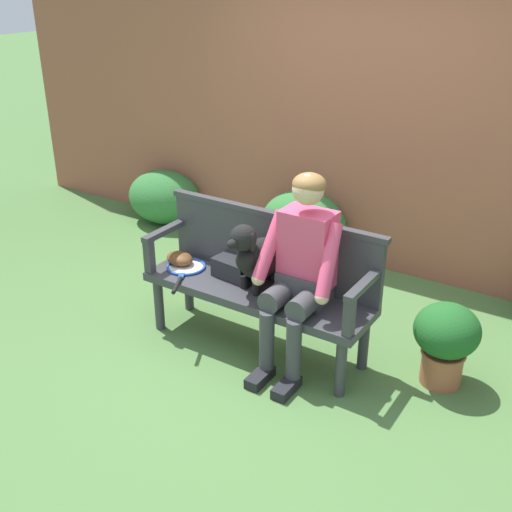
{
  "coord_description": "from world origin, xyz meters",
  "views": [
    {
      "loc": [
        2.04,
        -3.17,
        2.49
      ],
      "look_at": [
        0.0,
        0.0,
        0.72
      ],
      "focal_mm": 43.82,
      "sensor_mm": 36.0,
      "label": 1
    }
  ],
  "objects_px": {
    "garden_bench": "(256,297)",
    "baseball_glove": "(180,258)",
    "sports_bag": "(235,267)",
    "person_seated": "(301,266)",
    "tennis_racket": "(186,268)",
    "dog_on_bench": "(257,255)",
    "potted_plant": "(446,338)"
  },
  "relations": [
    {
      "from": "tennis_racket",
      "to": "sports_bag",
      "type": "bearing_deg",
      "value": 15.33
    },
    {
      "from": "garden_bench",
      "to": "potted_plant",
      "type": "bearing_deg",
      "value": 13.77
    },
    {
      "from": "sports_bag",
      "to": "baseball_glove",
      "type": "bearing_deg",
      "value": -173.37
    },
    {
      "from": "potted_plant",
      "to": "tennis_racket",
      "type": "bearing_deg",
      "value": -169.96
    },
    {
      "from": "baseball_glove",
      "to": "sports_bag",
      "type": "height_order",
      "value": "sports_bag"
    },
    {
      "from": "person_seated",
      "to": "baseball_glove",
      "type": "height_order",
      "value": "person_seated"
    },
    {
      "from": "baseball_glove",
      "to": "potted_plant",
      "type": "relative_size",
      "value": 0.39
    },
    {
      "from": "dog_on_bench",
      "to": "tennis_racket",
      "type": "relative_size",
      "value": 0.87
    },
    {
      "from": "sports_bag",
      "to": "dog_on_bench",
      "type": "bearing_deg",
      "value": -15.58
    },
    {
      "from": "potted_plant",
      "to": "garden_bench",
      "type": "bearing_deg",
      "value": -166.23
    },
    {
      "from": "tennis_racket",
      "to": "potted_plant",
      "type": "height_order",
      "value": "potted_plant"
    },
    {
      "from": "garden_bench",
      "to": "baseball_glove",
      "type": "xyz_separation_m",
      "value": [
        -0.69,
        0.03,
        0.11
      ]
    },
    {
      "from": "person_seated",
      "to": "dog_on_bench",
      "type": "bearing_deg",
      "value": 176.1
    },
    {
      "from": "dog_on_bench",
      "to": "sports_bag",
      "type": "relative_size",
      "value": 1.78
    },
    {
      "from": "potted_plant",
      "to": "baseball_glove",
      "type": "bearing_deg",
      "value": -171.8
    },
    {
      "from": "person_seated",
      "to": "sports_bag",
      "type": "relative_size",
      "value": 4.78
    },
    {
      "from": "tennis_racket",
      "to": "baseball_glove",
      "type": "distance_m",
      "value": 0.11
    },
    {
      "from": "baseball_glove",
      "to": "sports_bag",
      "type": "relative_size",
      "value": 0.79
    },
    {
      "from": "person_seated",
      "to": "tennis_racket",
      "type": "distance_m",
      "value": 0.98
    },
    {
      "from": "garden_bench",
      "to": "tennis_racket",
      "type": "height_order",
      "value": "tennis_racket"
    },
    {
      "from": "dog_on_bench",
      "to": "tennis_racket",
      "type": "bearing_deg",
      "value": -176.54
    },
    {
      "from": "garden_bench",
      "to": "person_seated",
      "type": "distance_m",
      "value": 0.48
    },
    {
      "from": "garden_bench",
      "to": "person_seated",
      "type": "bearing_deg",
      "value": -1.54
    },
    {
      "from": "dog_on_bench",
      "to": "baseball_glove",
      "type": "distance_m",
      "value": 0.72
    },
    {
      "from": "person_seated",
      "to": "tennis_racket",
      "type": "xyz_separation_m",
      "value": [
        -0.95,
        -0.01,
        -0.26
      ]
    },
    {
      "from": "garden_bench",
      "to": "sports_bag",
      "type": "xyz_separation_m",
      "value": [
        -0.23,
        0.08,
        0.13
      ]
    },
    {
      "from": "dog_on_bench",
      "to": "baseball_glove",
      "type": "bearing_deg",
      "value": 179.07
    },
    {
      "from": "garden_bench",
      "to": "baseball_glove",
      "type": "height_order",
      "value": "baseball_glove"
    },
    {
      "from": "dog_on_bench",
      "to": "baseball_glove",
      "type": "height_order",
      "value": "dog_on_bench"
    },
    {
      "from": "dog_on_bench",
      "to": "sports_bag",
      "type": "xyz_separation_m",
      "value": [
        -0.23,
        0.06,
        -0.18
      ]
    },
    {
      "from": "baseball_glove",
      "to": "sports_bag",
      "type": "bearing_deg",
      "value": 19.11
    },
    {
      "from": "tennis_racket",
      "to": "person_seated",
      "type": "bearing_deg",
      "value": 0.75
    }
  ]
}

